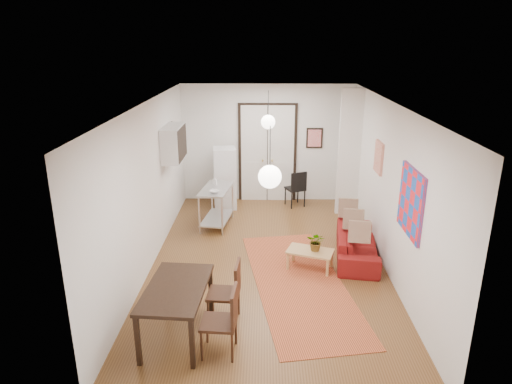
{
  "coord_description": "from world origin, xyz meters",
  "views": [
    {
      "loc": [
        -0.07,
        -7.55,
        3.92
      ],
      "look_at": [
        -0.22,
        0.35,
        1.25
      ],
      "focal_mm": 32.0,
      "sensor_mm": 36.0,
      "label": 1
    }
  ],
  "objects_px": {
    "dining_table": "(176,292)",
    "dining_chair_near": "(224,285)",
    "coffee_table": "(310,253)",
    "kitchen_counter": "(216,202)",
    "dining_chair_far": "(219,312)",
    "black_side_chair": "(295,184)",
    "fridge": "(225,178)",
    "sofa": "(357,243)"
  },
  "relations": [
    {
      "from": "dining_table",
      "to": "black_side_chair",
      "type": "relative_size",
      "value": 1.58
    },
    {
      "from": "dining_chair_near",
      "to": "coffee_table",
      "type": "bearing_deg",
      "value": 141.54
    },
    {
      "from": "sofa",
      "to": "dining_table",
      "type": "relative_size",
      "value": 1.31
    },
    {
      "from": "dining_chair_near",
      "to": "dining_chair_far",
      "type": "distance_m",
      "value": 0.7
    },
    {
      "from": "fridge",
      "to": "dining_chair_far",
      "type": "relative_size",
      "value": 1.57
    },
    {
      "from": "sofa",
      "to": "coffee_table",
      "type": "bearing_deg",
      "value": 126.14
    },
    {
      "from": "dining_chair_near",
      "to": "black_side_chair",
      "type": "height_order",
      "value": "dining_chair_near"
    },
    {
      "from": "coffee_table",
      "to": "dining_chair_near",
      "type": "xyz_separation_m",
      "value": [
        -1.4,
        -1.54,
        0.24
      ]
    },
    {
      "from": "dining_chair_near",
      "to": "dining_chair_far",
      "type": "height_order",
      "value": "same"
    },
    {
      "from": "dining_table",
      "to": "dining_chair_far",
      "type": "relative_size",
      "value": 1.51
    },
    {
      "from": "dining_chair_near",
      "to": "dining_chair_far",
      "type": "xyz_separation_m",
      "value": [
        0.0,
        -0.7,
        0.0
      ]
    },
    {
      "from": "kitchen_counter",
      "to": "dining_chair_far",
      "type": "height_order",
      "value": "dining_chair_far"
    },
    {
      "from": "fridge",
      "to": "dining_chair_near",
      "type": "bearing_deg",
      "value": -93.39
    },
    {
      "from": "black_side_chair",
      "to": "kitchen_counter",
      "type": "bearing_deg",
      "value": 13.49
    },
    {
      "from": "kitchen_counter",
      "to": "black_side_chair",
      "type": "height_order",
      "value": "black_side_chair"
    },
    {
      "from": "sofa",
      "to": "black_side_chair",
      "type": "distance_m",
      "value": 3.01
    },
    {
      "from": "kitchen_counter",
      "to": "black_side_chair",
      "type": "relative_size",
      "value": 1.33
    },
    {
      "from": "sofa",
      "to": "kitchen_counter",
      "type": "height_order",
      "value": "kitchen_counter"
    },
    {
      "from": "dining_table",
      "to": "black_side_chair",
      "type": "height_order",
      "value": "black_side_chair"
    },
    {
      "from": "sofa",
      "to": "dining_chair_near",
      "type": "relative_size",
      "value": 1.98
    },
    {
      "from": "kitchen_counter",
      "to": "dining_chair_near",
      "type": "bearing_deg",
      "value": -74.44
    },
    {
      "from": "dining_table",
      "to": "dining_chair_near",
      "type": "distance_m",
      "value": 0.76
    },
    {
      "from": "kitchen_counter",
      "to": "dining_table",
      "type": "distance_m",
      "value": 3.95
    },
    {
      "from": "sofa",
      "to": "dining_chair_far",
      "type": "xyz_separation_m",
      "value": [
        -2.32,
        -2.73,
        0.27
      ]
    },
    {
      "from": "sofa",
      "to": "dining_table",
      "type": "distance_m",
      "value": 3.85
    },
    {
      "from": "fridge",
      "to": "dining_table",
      "type": "relative_size",
      "value": 1.04
    },
    {
      "from": "dining_chair_near",
      "to": "black_side_chair",
      "type": "bearing_deg",
      "value": 168.59
    },
    {
      "from": "coffee_table",
      "to": "dining_chair_near",
      "type": "bearing_deg",
      "value": -132.3
    },
    {
      "from": "dining_chair_far",
      "to": "black_side_chair",
      "type": "bearing_deg",
      "value": 170.43
    },
    {
      "from": "dining_chair_far",
      "to": "kitchen_counter",
      "type": "bearing_deg",
      "value": -169.85
    },
    {
      "from": "sofa",
      "to": "dining_chair_far",
      "type": "bearing_deg",
      "value": 147.61
    },
    {
      "from": "kitchen_counter",
      "to": "fridge",
      "type": "relative_size",
      "value": 0.81
    },
    {
      "from": "coffee_table",
      "to": "kitchen_counter",
      "type": "bearing_deg",
      "value": 133.44
    },
    {
      "from": "dining_chair_near",
      "to": "kitchen_counter",
      "type": "bearing_deg",
      "value": -168.6
    },
    {
      "from": "kitchen_counter",
      "to": "dining_chair_near",
      "type": "height_order",
      "value": "dining_chair_near"
    },
    {
      "from": "dining_table",
      "to": "dining_chair_far",
      "type": "bearing_deg",
      "value": -23.1
    },
    {
      "from": "coffee_table",
      "to": "dining_chair_near",
      "type": "distance_m",
      "value": 2.09
    },
    {
      "from": "coffee_table",
      "to": "dining_chair_far",
      "type": "relative_size",
      "value": 0.96
    },
    {
      "from": "sofa",
      "to": "black_side_chair",
      "type": "bearing_deg",
      "value": 27.41
    },
    {
      "from": "kitchen_counter",
      "to": "dining_chair_far",
      "type": "relative_size",
      "value": 1.27
    },
    {
      "from": "black_side_chair",
      "to": "dining_table",
      "type": "bearing_deg",
      "value": 46.31
    },
    {
      "from": "sofa",
      "to": "dining_chair_far",
      "type": "relative_size",
      "value": 1.98
    }
  ]
}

